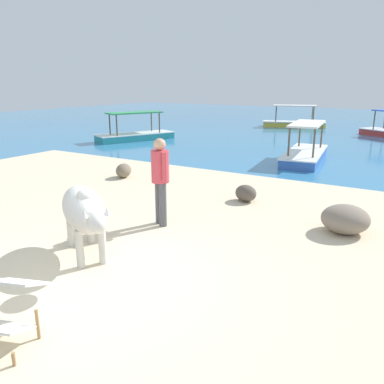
{
  "coord_description": "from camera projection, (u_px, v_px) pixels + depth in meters",
  "views": [
    {
      "loc": [
        3.58,
        -3.28,
        2.61
      ],
      "look_at": [
        -0.21,
        3.0,
        0.55
      ],
      "focal_mm": 36.57,
      "sensor_mm": 36.0,
      "label": 1
    }
  ],
  "objects": [
    {
      "name": "sand_beach",
      "position": [
        89.0,
        285.0,
        5.19
      ],
      "size": [
        18.0,
        14.0,
        0.04
      ],
      "primitive_type": "cube",
      "color": "beige",
      "rests_on": "ground"
    },
    {
      "name": "shore_rock_medium",
      "position": [
        124.0,
        171.0,
        10.93
      ],
      "size": [
        0.61,
        0.7,
        0.39
      ],
      "primitive_type": "ellipsoid",
      "rotation": [
        0.0,
        0.0,
        1.99
      ],
      "color": "#756651",
      "rests_on": "sand_beach"
    },
    {
      "name": "boat_blue",
      "position": [
        305.0,
        153.0,
        13.41
      ],
      "size": [
        1.62,
        3.79,
        1.29
      ],
      "rotation": [
        0.0,
        0.0,
        4.84
      ],
      "color": "#3866B7",
      "rests_on": "water_surface"
    },
    {
      "name": "boat_teal",
      "position": [
        135.0,
        134.0,
        18.19
      ],
      "size": [
        2.56,
        3.82,
        1.29
      ],
      "rotation": [
        0.0,
        0.0,
        4.29
      ],
      "color": "teal",
      "rests_on": "water_surface"
    },
    {
      "name": "shore_rock_small",
      "position": [
        246.0,
        193.0,
        8.73
      ],
      "size": [
        0.64,
        0.59,
        0.37
      ],
      "primitive_type": "ellipsoid",
      "rotation": [
        0.0,
        0.0,
        2.73
      ],
      "color": "brown",
      "rests_on": "sand_beach"
    },
    {
      "name": "boat_yellow",
      "position": [
        294.0,
        122.0,
        23.67
      ],
      "size": [
        3.85,
        2.32,
        1.29
      ],
      "rotation": [
        0.0,
        0.0,
        0.34
      ],
      "color": "gold",
      "rests_on": "water_surface"
    },
    {
      "name": "water_surface",
      "position": [
        359.0,
        128.0,
        23.33
      ],
      "size": [
        60.0,
        36.0,
        0.03
      ],
      "primitive_type": "cube",
      "color": "teal",
      "rests_on": "ground"
    },
    {
      "name": "deck_chair_far",
      "position": [
        9.0,
        306.0,
        3.97
      ],
      "size": [
        0.76,
        0.9,
        0.68
      ],
      "rotation": [
        0.0,
        0.0,
        5.06
      ],
      "color": "#A37A4C",
      "rests_on": "sand_beach"
    },
    {
      "name": "shore_rock_large",
      "position": [
        345.0,
        219.0,
        6.9
      ],
      "size": [
        1.02,
        1.02,
        0.5
      ],
      "primitive_type": "ellipsoid",
      "rotation": [
        0.0,
        0.0,
        1.31
      ],
      "color": "gray",
      "rests_on": "sand_beach"
    },
    {
      "name": "cow",
      "position": [
        84.0,
        210.0,
        5.83
      ],
      "size": [
        1.86,
        1.43,
        1.11
      ],
      "rotation": [
        0.0,
        0.0,
        5.69
      ],
      "color": "beige",
      "rests_on": "sand_beach"
    },
    {
      "name": "person_standing",
      "position": [
        160.0,
        175.0,
        7.09
      ],
      "size": [
        0.45,
        0.32,
        1.62
      ],
      "rotation": [
        0.0,
        0.0,
        4.15
      ],
      "color": "#4C4C51",
      "rests_on": "sand_beach"
    }
  ]
}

